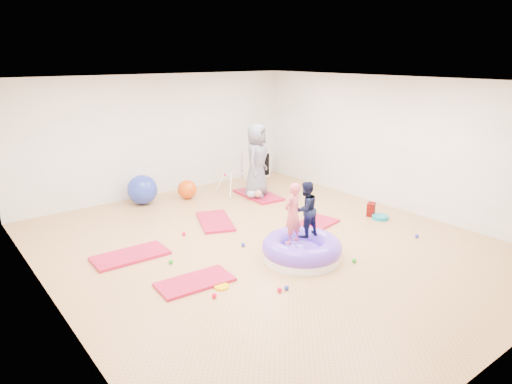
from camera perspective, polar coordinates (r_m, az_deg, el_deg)
room at (r=7.64m, az=1.38°, el=3.08°), size 7.01×8.01×2.81m
gym_mat_front_left at (r=6.85m, az=-7.64°, el=-11.08°), size 1.14×0.63×0.05m
gym_mat_mid_left at (r=7.89m, az=-15.43°, el=-7.67°), size 1.23×0.64×0.05m
gym_mat_center_back at (r=9.15m, az=-5.13°, el=-3.66°), size 1.01×1.33×0.05m
gym_mat_right at (r=8.98m, az=7.03°, el=-4.12°), size 1.25×0.81×0.05m
gym_mat_rear_right at (r=10.79m, az=0.29°, el=-0.38°), size 0.73×1.33×0.05m
inflatable_cushion at (r=7.53m, az=5.73°, el=-7.19°), size 1.31×1.31×0.41m
child_pink at (r=7.16m, az=4.62°, el=-2.30°), size 0.40×0.30×0.99m
child_navy at (r=7.45m, az=6.24°, el=-1.81°), size 0.46×0.36×0.94m
adult_caregiver at (r=10.48m, az=0.06°, el=3.99°), size 0.97×0.90×1.67m
infant at (r=10.47m, az=-0.17°, el=-0.13°), size 0.36×0.37×0.21m
ball_pit_balls at (r=7.39m, az=1.76°, el=-8.65°), size 4.16×2.77×0.07m
exercise_ball_blue at (r=10.45m, az=-14.02°, el=0.28°), size 0.67×0.67×0.67m
exercise_ball_orange at (r=10.68m, az=-8.61°, el=0.33°), size 0.44×0.44×0.44m
infant_play_gym at (r=10.93m, az=-2.82°, el=1.57°), size 0.68×0.64×0.52m
cube_shelf at (r=12.42m, az=0.09°, el=3.47°), size 0.70×0.35×0.70m
balance_disc at (r=9.63m, az=15.27°, el=-3.06°), size 0.33×0.33×0.07m
backpack at (r=9.76m, az=14.18°, el=-2.11°), size 0.27×0.24×0.27m
yellow_toy at (r=6.70m, az=-4.32°, el=-11.71°), size 0.21×0.21×0.03m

